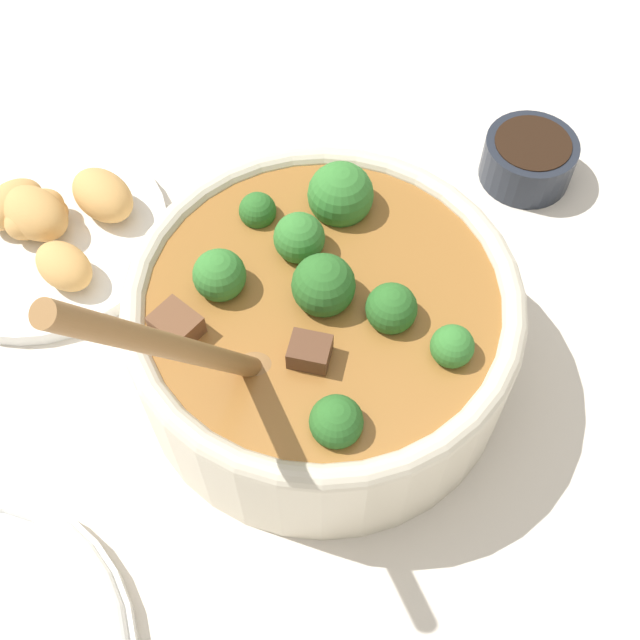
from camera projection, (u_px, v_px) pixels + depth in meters
name	position (u px, v px, depth m)	size (l,w,h in m)	color
ground_plane	(320.00, 364.00, 0.55)	(4.00, 4.00, 0.00)	silver
stew_bowl	(319.00, 323.00, 0.51)	(0.25, 0.25, 0.25)	beige
condiment_bowl	(526.00, 158.00, 0.63)	(0.07, 0.07, 0.04)	#232833
food_plate	(44.00, 227.00, 0.60)	(0.19, 0.19, 0.05)	white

